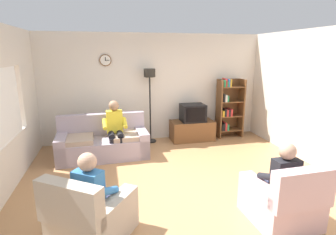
{
  "coord_description": "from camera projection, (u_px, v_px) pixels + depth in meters",
  "views": [
    {
      "loc": [
        -1.21,
        -4.11,
        2.24
      ],
      "look_at": [
        -0.03,
        0.94,
        0.97
      ],
      "focal_mm": 28.6,
      "sensor_mm": 36.0,
      "label": 1
    }
  ],
  "objects": [
    {
      "name": "right_wall",
      "position": [
        330.0,
        101.0,
        5.0
      ],
      "size": [
        0.12,
        5.8,
        2.7
      ],
      "primitive_type": "cube",
      "color": "silver",
      "rests_on": "ground_plane"
    },
    {
      "name": "back_wall_assembly",
      "position": [
        154.0,
        88.0,
        6.89
      ],
      "size": [
        6.2,
        0.17,
        2.7
      ],
      "color": "silver",
      "rests_on": "ground_plane"
    },
    {
      "name": "floor_lamp",
      "position": [
        150.0,
        85.0,
        6.53
      ],
      "size": [
        0.28,
        0.28,
        1.85
      ],
      "color": "black",
      "rests_on": "ground_plane"
    },
    {
      "name": "tv",
      "position": [
        193.0,
        113.0,
        6.83
      ],
      "size": [
        0.6,
        0.49,
        0.44
      ],
      "color": "black",
      "rests_on": "tv_stand"
    },
    {
      "name": "person_in_left_armchair",
      "position": [
        94.0,
        190.0,
        3.25
      ],
      "size": [
        0.62,
        0.64,
        1.12
      ],
      "color": "#3372B2",
      "rests_on": "ground_plane"
    },
    {
      "name": "person_on_couch",
      "position": [
        115.0,
        126.0,
        5.7
      ],
      "size": [
        0.52,
        0.55,
        1.24
      ],
      "color": "yellow",
      "rests_on": "ground_plane"
    },
    {
      "name": "couch",
      "position": [
        103.0,
        143.0,
        5.84
      ],
      "size": [
        1.93,
        0.95,
        0.9
      ],
      "color": "#A899A8",
      "rests_on": "ground_plane"
    },
    {
      "name": "bookshelf",
      "position": [
        228.0,
        108.0,
        7.13
      ],
      "size": [
        0.68,
        0.36,
        1.58
      ],
      "color": "brown",
      "rests_on": "ground_plane"
    },
    {
      "name": "person_in_right_armchair",
      "position": [
        280.0,
        177.0,
        3.59
      ],
      "size": [
        0.52,
        0.54,
        1.12
      ],
      "color": "black",
      "rests_on": "ground_plane"
    },
    {
      "name": "ground_plane",
      "position": [
        182.0,
        183.0,
        4.69
      ],
      "size": [
        12.0,
        12.0,
        0.0
      ],
      "primitive_type": "plane",
      "color": "#B27F51"
    },
    {
      "name": "armchair_near_bookshelf",
      "position": [
        282.0,
        202.0,
        3.58
      ],
      "size": [
        0.82,
        0.9,
        0.9
      ],
      "color": "beige",
      "rests_on": "ground_plane"
    },
    {
      "name": "tv_stand",
      "position": [
        192.0,
        130.0,
        6.96
      ],
      "size": [
        1.1,
        0.56,
        0.51
      ],
      "color": "brown",
      "rests_on": "ground_plane"
    },
    {
      "name": "armchair_near_window",
      "position": [
        91.0,
        217.0,
        3.25
      ],
      "size": [
        1.16,
        1.18,
        0.9
      ],
      "color": "#BCAD99",
      "rests_on": "ground_plane"
    }
  ]
}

